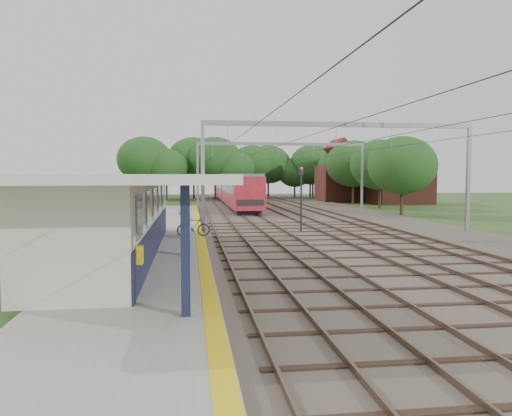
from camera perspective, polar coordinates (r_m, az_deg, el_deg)
ground at (r=16.55m, az=13.27°, el=-9.46°), size 160.00×160.00×0.00m
ballast_bed at (r=46.24m, az=4.67°, el=-0.76°), size 18.00×90.00×0.10m
platform at (r=29.32m, az=-10.89°, el=-3.27°), size 5.00×52.00×0.35m
yellow_stripe at (r=29.25m, az=-6.49°, el=-2.89°), size 0.45×52.00×0.01m
station_building at (r=22.33m, az=-15.53°, el=-0.74°), size 3.41×18.00×3.40m
canopy at (r=21.13m, az=-13.00°, el=3.39°), size 6.40×20.00×3.44m
rail_tracks at (r=45.77m, az=1.61°, el=-0.64°), size 11.80×88.00×0.15m
catenary_system at (r=41.39m, az=5.27°, el=6.26°), size 17.22×88.00×7.00m
tree_band at (r=72.81m, az=0.03°, el=4.78°), size 31.72×30.88×8.82m
house_near at (r=66.66m, az=16.14°, el=3.05°), size 7.00×6.12×7.89m
house_far at (r=70.49m, az=10.45°, el=3.37°), size 8.00×6.12×8.66m
person at (r=26.89m, az=-8.04°, el=-1.32°), size 0.81×0.60×2.04m
bicycle at (r=27.77m, az=-7.16°, el=-2.12°), size 1.86×0.64×1.10m
train at (r=61.35m, az=-2.63°, el=2.29°), size 2.83×35.29×3.73m
signal_post at (r=32.32m, az=5.18°, el=1.91°), size 0.30×0.26×4.29m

